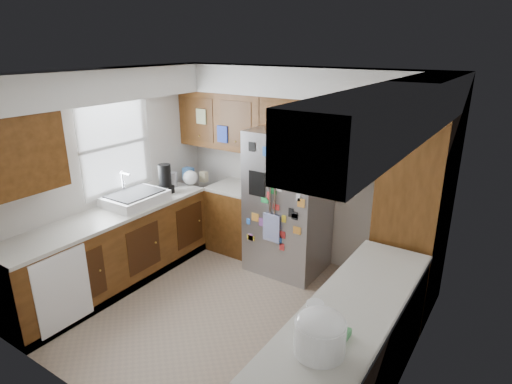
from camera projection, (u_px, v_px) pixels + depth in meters
floor at (232, 312)px, 4.62m from camera, size 3.60×3.60×0.00m
room_shell at (241, 140)px, 4.36m from camera, size 3.64×3.24×2.52m
left_counter_run at (143, 245)px, 5.21m from camera, size 1.36×3.20×0.92m
right_counter_run at (349, 360)px, 3.33m from camera, size 0.63×2.25×0.92m
pantry at (414, 216)px, 4.40m from camera, size 0.60×0.90×2.15m
fridge at (289, 202)px, 5.28m from camera, size 0.90×0.79×1.80m
bridge_cabinet at (300, 112)px, 5.10m from camera, size 0.96×0.34×0.35m
fridge_top_items at (294, 86)px, 5.05m from camera, size 0.90×0.33×0.28m
sink_assembly at (135, 198)px, 5.15m from camera, size 0.52×0.70×0.37m
left_counter_clutter at (178, 178)px, 5.70m from camera, size 0.34×0.90×0.38m
rice_cooker at (320, 332)px, 2.64m from camera, size 0.33×0.32×0.29m
paper_towel at (314, 320)px, 2.79m from camera, size 0.11×0.11×0.26m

